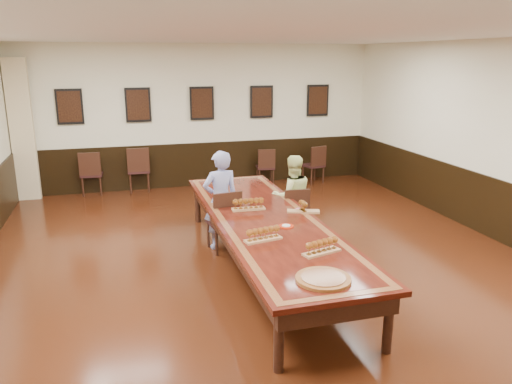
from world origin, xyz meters
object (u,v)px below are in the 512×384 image
object	(u,v)px
person_man	(221,200)
chair_woman	(294,213)
spare_chair_a	(92,173)
spare_chair_b	(138,169)
spare_chair_c	(265,166)
chair_man	(223,220)
carved_platter	(323,279)
person_woman	(292,197)
conference_table	(266,228)
spare_chair_d	(313,164)

from	to	relation	value
person_man	chair_woman	bearing A→B (deg)	174.57
chair_woman	spare_chair_a	size ratio (longest dim) A/B	0.92
spare_chair_b	spare_chair_c	bearing A→B (deg)	177.10
chair_man	chair_woman	bearing A→B (deg)	179.41
chair_woman	carved_platter	size ratio (longest dim) A/B	1.46
spare_chair_a	spare_chair_c	size ratio (longest dim) A/B	1.12
chair_man	spare_chair_c	world-z (taller)	chair_man
spare_chair_b	person_woman	xyz separation A→B (m)	(2.28, -3.70, 0.19)
spare_chair_b	carved_platter	world-z (taller)	spare_chair_b
spare_chair_a	person_woman	distance (m)	4.94
chair_man	spare_chair_b	world-z (taller)	spare_chair_b
chair_woman	conference_table	distance (m)	1.33
person_man	person_woman	xyz separation A→B (m)	(1.23, 0.16, -0.08)
chair_man	spare_chair_b	bearing A→B (deg)	-83.18
spare_chair_a	carved_platter	size ratio (longest dim) A/B	1.59
spare_chair_c	spare_chair_b	bearing A→B (deg)	4.75
spare_chair_a	spare_chair_d	bearing A→B (deg)	-179.45
person_man	carved_platter	world-z (taller)	person_man
chair_man	carved_platter	world-z (taller)	chair_man
chair_man	conference_table	distance (m)	0.99
chair_woman	spare_chair_a	world-z (taller)	spare_chair_a
spare_chair_a	spare_chair_b	bearing A→B (deg)	-175.05
spare_chair_a	person_man	distance (m)	4.37
spare_chair_c	person_man	xyz separation A→B (m)	(-1.85, -3.71, 0.35)
chair_woman	person_woman	size ratio (longest dim) A/B	0.64
spare_chair_d	carved_platter	xyz separation A→B (m)	(-2.58, -6.55, 0.32)
spare_chair_b	conference_table	size ratio (longest dim) A/B	0.20
person_woman	spare_chair_a	bearing A→B (deg)	-45.07
spare_chair_d	person_woman	size ratio (longest dim) A/B	0.65
chair_man	person_man	world-z (taller)	person_man
spare_chair_b	spare_chair_d	world-z (taller)	spare_chair_b
chair_man	person_man	distance (m)	0.31
spare_chair_a	carved_platter	xyz separation A→B (m)	(2.44, -6.89, 0.29)
spare_chair_a	chair_woman	bearing A→B (deg)	135.22
carved_platter	person_man	bearing A→B (deg)	97.50
chair_man	spare_chair_c	size ratio (longest dim) A/B	1.14
spare_chair_d	person_man	world-z (taller)	person_man
person_woman	spare_chair_c	bearing A→B (deg)	-96.55
person_man	person_woman	distance (m)	1.24
spare_chair_c	carved_platter	bearing A→B (deg)	85.50
spare_chair_c	carved_platter	xyz separation A→B (m)	(-1.45, -6.75, 0.34)
person_man	conference_table	size ratio (longest dim) A/B	0.31
person_woman	spare_chair_d	bearing A→B (deg)	-114.24
chair_woman	person_woman	world-z (taller)	person_woman
chair_man	spare_chair_c	distance (m)	4.23
chair_woman	carved_platter	distance (m)	3.23
chair_woman	spare_chair_d	xyz separation A→B (m)	(1.76, 3.45, 0.01)
spare_chair_c	chair_woman	bearing A→B (deg)	87.88
chair_woman	spare_chair_c	world-z (taller)	chair_woman
spare_chair_c	conference_table	bearing A→B (deg)	80.78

